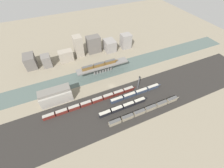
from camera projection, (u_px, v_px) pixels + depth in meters
The scene contains 18 objects.
ground_plane at pixel (112, 86), 141.98m from camera, with size 400.00×400.00×0.00m, color gray.
railbed_yard at pixel (123, 105), 126.67m from camera, with size 280.00×42.00×0.01m, color #282623.
river_water at pixel (103, 72), 156.10m from camera, with size 320.00×21.13×0.01m, color #4C5B56.
bridge at pixel (103, 67), 151.14m from camera, with size 53.42×8.00×8.87m.
train_on_bridge at pixel (100, 64), 147.78m from camera, with size 38.78×2.88×3.68m.
train_yard_near at pixel (146, 110), 120.80m from camera, with size 66.86×2.79×3.92m.
train_yard_mid at pixel (124, 107), 123.09m from camera, with size 44.88×2.94×3.80m.
train_yard_far at pixel (137, 93), 133.68m from camera, with size 52.04×2.70×3.67m.
train_yard_outer at pixel (93, 101), 126.86m from camera, with size 82.89×2.82×3.77m.
warehouse_building at pixel (56, 96), 125.60m from camera, with size 26.18×11.36×13.21m.
signal_tower at pixel (139, 83), 134.79m from camera, with size 1.10×1.10×15.03m.
city_block_far_left at pixel (30, 61), 157.45m from camera, with size 10.69×15.77×13.86m, color #605B56.
city_block_left at pixel (47, 61), 158.87m from camera, with size 8.89×10.40×12.72m, color slate.
city_block_center at pixel (66, 56), 165.06m from camera, with size 15.12×8.44×12.70m, color gray.
city_block_right at pixel (78, 46), 168.83m from camera, with size 9.25×10.57×23.81m, color gray.
city_block_far_right at pixel (94, 44), 175.40m from camera, with size 15.39×10.39×19.61m, color #605B56.
city_block_tall at pixel (110, 45), 179.84m from camera, with size 12.27×14.70×13.23m, color gray.
city_block_low at pixel (126, 41), 182.89m from camera, with size 11.63×10.43×17.47m, color gray.
Camera 1 is at (-39.23, -89.50, 103.02)m, focal length 24.00 mm.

